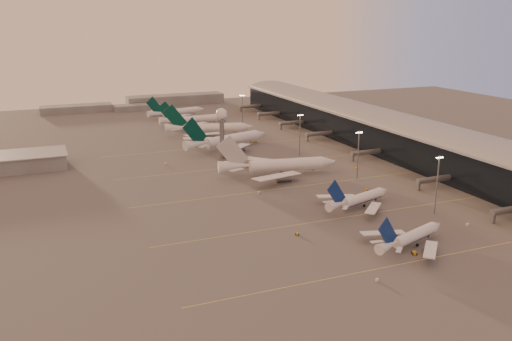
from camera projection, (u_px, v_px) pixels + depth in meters
name	position (u px, v px, depth m)	size (l,w,h in m)	color
ground	(312.00, 233.00, 205.82)	(700.00, 700.00, 0.00)	#5B5858
taxiway_markings	(312.00, 184.00, 266.61)	(180.00, 185.25, 0.02)	#E7DF51
terminal	(382.00, 131.00, 340.27)	(57.00, 362.00, 23.04)	black
radar_tower	(222.00, 123.00, 308.78)	(6.40, 6.40, 31.10)	slate
mast_a	(437.00, 182.00, 223.19)	(3.60, 0.56, 25.00)	slate
mast_b	(358.00, 153.00, 271.08)	(3.60, 0.56, 25.00)	slate
mast_c	(300.00, 133.00, 318.23)	(3.60, 0.56, 25.00)	slate
mast_d	(242.00, 110.00, 397.64)	(3.60, 0.56, 25.00)	slate
distant_horizon	(147.00, 103.00, 495.23)	(165.00, 37.50, 9.00)	slate
narrowbody_near	(411.00, 239.00, 193.03)	(37.35, 29.30, 15.14)	white
narrowbody_mid	(359.00, 200.00, 233.02)	(38.67, 30.36, 15.63)	white
widebody_white	(279.00, 168.00, 280.82)	(63.46, 50.48, 22.44)	white
greentail_a	(227.00, 142.00, 337.38)	(61.03, 48.50, 22.97)	white
greentail_b	(210.00, 130.00, 374.51)	(60.84, 48.57, 22.46)	white
greentail_c	(194.00, 121.00, 410.52)	(54.35, 43.90, 19.74)	white
greentail_d	(177.00, 113.00, 442.74)	(51.51, 41.09, 19.07)	white
gsv_truck_a	(378.00, 278.00, 168.28)	(5.17, 4.01, 2.00)	silver
gsv_tug_near	(414.00, 253.00, 187.26)	(3.45, 4.38, 1.10)	gold
gsv_catering_a	(468.00, 221.00, 212.92)	(4.73, 2.42, 3.79)	silver
gsv_tug_mid	(297.00, 234.00, 203.95)	(3.50, 2.98, 0.86)	gold
gsv_truck_b	(367.00, 188.00, 256.52)	(5.05, 2.93, 1.92)	gold
gsv_truck_c	(260.00, 191.00, 252.20)	(5.28, 2.74, 2.03)	silver
gsv_catering_b	(357.00, 166.00, 290.97)	(5.73, 2.97, 4.57)	gold
gsv_tug_far	(262.00, 164.00, 300.29)	(3.81, 4.13, 1.02)	silver
gsv_truck_d	(165.00, 163.00, 301.45)	(3.52, 5.85, 2.22)	silver
gsv_tug_hangar	(255.00, 142.00, 353.92)	(3.91, 2.90, 1.00)	gold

